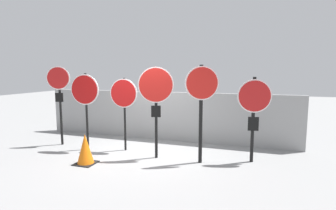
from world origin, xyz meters
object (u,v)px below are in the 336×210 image
at_px(stop_sign_4, 201,96).
at_px(stop_sign_5, 254,105).
at_px(stop_sign_3, 156,93).
at_px(stop_sign_1, 85,94).
at_px(stop_sign_0, 59,89).
at_px(traffic_cone_0, 85,149).
at_px(stop_sign_2, 124,98).

height_order(stop_sign_4, stop_sign_5, stop_sign_4).
bearing_deg(stop_sign_3, stop_sign_1, 161.59).
relative_size(stop_sign_1, stop_sign_5, 1.04).
height_order(stop_sign_3, stop_sign_5, stop_sign_3).
distance_m(stop_sign_0, stop_sign_5, 5.54).
bearing_deg(stop_sign_1, stop_sign_3, -6.20).
bearing_deg(stop_sign_0, stop_sign_3, -23.53).
xyz_separation_m(stop_sign_1, stop_sign_5, (4.48, 0.39, -0.16)).
height_order(stop_sign_0, stop_sign_3, stop_sign_0).
bearing_deg(stop_sign_3, traffic_cone_0, -165.06).
distance_m(stop_sign_5, traffic_cone_0, 4.19).
xyz_separation_m(stop_sign_2, traffic_cone_0, (-0.39, -1.26, -1.14)).
relative_size(stop_sign_2, stop_sign_3, 0.88).
height_order(stop_sign_3, stop_sign_4, stop_sign_4).
xyz_separation_m(stop_sign_0, stop_sign_3, (3.19, -0.26, -0.03)).
distance_m(stop_sign_4, traffic_cone_0, 3.07).
height_order(stop_sign_1, stop_sign_5, stop_sign_1).
relative_size(stop_sign_2, stop_sign_5, 0.98).
xyz_separation_m(stop_sign_0, stop_sign_4, (4.34, -0.25, -0.06)).
height_order(stop_sign_3, traffic_cone_0, stop_sign_3).
relative_size(stop_sign_0, traffic_cone_0, 3.25).
bearing_deg(traffic_cone_0, stop_sign_5, 19.72).
bearing_deg(stop_sign_1, stop_sign_5, 0.47).
xyz_separation_m(stop_sign_1, traffic_cone_0, (0.66, -0.97, -1.23)).
xyz_separation_m(stop_sign_5, traffic_cone_0, (-3.82, -1.37, -1.06)).
bearing_deg(stop_sign_5, stop_sign_3, -179.57).
bearing_deg(stop_sign_5, stop_sign_0, 171.49).
distance_m(stop_sign_1, traffic_cone_0, 1.70).
relative_size(stop_sign_2, traffic_cone_0, 2.80).
height_order(stop_sign_1, stop_sign_2, stop_sign_1).
relative_size(stop_sign_2, stop_sign_4, 0.86).
bearing_deg(stop_sign_2, stop_sign_0, 179.91).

